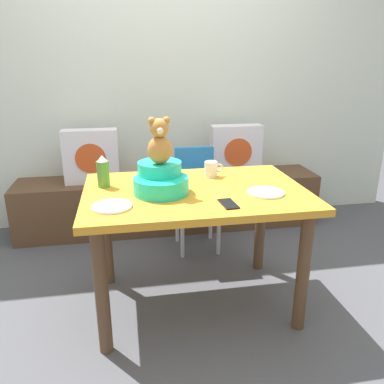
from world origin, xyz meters
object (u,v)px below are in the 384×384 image
Objects in this scene: dinner_plate_far at (112,206)px; ketchup_bottle at (103,172)px; infant_seat_teal at (161,180)px; cell_phone at (228,204)px; dining_table at (195,208)px; dinner_plate_near at (266,192)px; pillow_floral_right at (236,151)px; highchair at (197,185)px; pillow_floral_left at (91,156)px; coffee_mug at (211,169)px; teddy_bear at (160,142)px.

ketchup_bottle is at bearing 98.21° from dinner_plate_far.
infant_seat_teal is 0.41m from cell_phone.
dinner_plate_near is at bearing -20.78° from dining_table.
dining_table is at bearing -116.55° from pillow_floral_right.
highchair is (0.15, 0.74, -0.11)m from dining_table.
dinner_plate_far is (-0.61, -0.94, 0.22)m from highchair.
pillow_floral_left is 1.26m from infant_seat_teal.
coffee_mug is at bearing 120.81° from dinner_plate_near.
coffee_mug reaches higher than dinner_plate_far.
ketchup_bottle is at bearing 154.16° from infant_seat_teal.
highchair is at bearing 78.25° from dining_table.
pillow_floral_right is 1.76× the size of teddy_bear.
cell_phone is at bearing -65.71° from dining_table.
dining_table is at bearing 109.67° from cell_phone.
cell_phone is (0.31, -0.25, -0.07)m from infant_seat_teal.
infant_seat_teal is at bearing 136.39° from cell_phone.
infant_seat_teal reaches higher than coffee_mug.
highchair is at bearing 65.19° from teddy_bear.
teddy_bear is 0.39m from ketchup_bottle.
dining_table is at bearing 3.75° from teddy_bear.
pillow_floral_right is at bearing 64.96° from coffee_mug.
infant_seat_teal is (-0.19, -0.01, 0.18)m from dining_table.
dinner_plate_far is at bearing -175.50° from dinner_plate_near.
infant_seat_teal is (-0.77, -1.16, 0.13)m from pillow_floral_right.
coffee_mug is at bearing -115.04° from pillow_floral_right.
coffee_mug is at bearing 35.58° from infant_seat_teal.
coffee_mug is 0.60× the size of dinner_plate_near.
infant_seat_teal is at bearing 167.25° from dinner_plate_near.
cell_phone is (0.12, -0.27, 0.12)m from dining_table.
dinner_plate_far is (-1.03, -1.36, 0.07)m from pillow_floral_right.
ketchup_bottle is at bearing 164.66° from dining_table.
dinner_plate_far is at bearing -81.79° from ketchup_bottle.
infant_seat_teal reaches higher than dinner_plate_far.
pillow_floral_right is 2.20× the size of dinner_plate_near.
dinner_plate_far is (-0.26, -0.19, -0.07)m from infant_seat_teal.
coffee_mug reaches higher than highchair.
pillow_floral_left is 3.06× the size of cell_phone.
dinner_plate_near is (1.01, -1.29, 0.07)m from pillow_floral_left.
pillow_floral_right is 1.49m from ketchup_bottle.
dinner_plate_far reaches higher than dining_table.
coffee_mug is 0.50m from cell_phone.
highchair is 1.03m from cell_phone.
pillow_floral_right is 2.38× the size of ketchup_bottle.
dining_table is 4.94× the size of teddy_bear.
dinner_plate_far is at bearing -143.88° from infant_seat_teal.
dining_table is (0.65, -1.15, -0.05)m from pillow_floral_left.
cell_phone is (0.31, -0.25, -0.27)m from teddy_bear.
teddy_bear reaches higher than dinner_plate_near.
dinner_plate_near is 0.28m from cell_phone.
pillow_floral_right is 3.06× the size of cell_phone.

